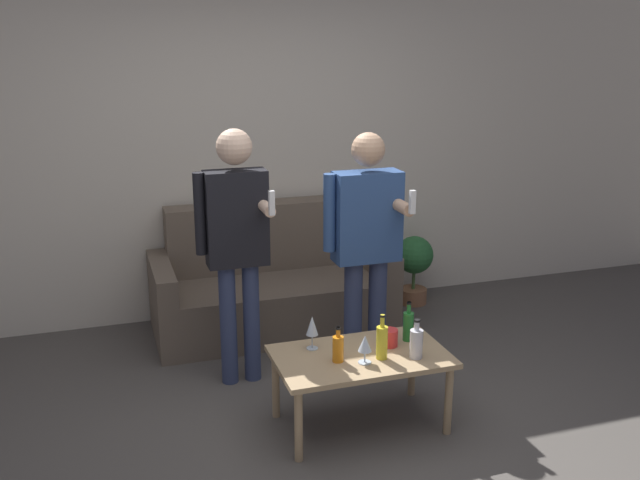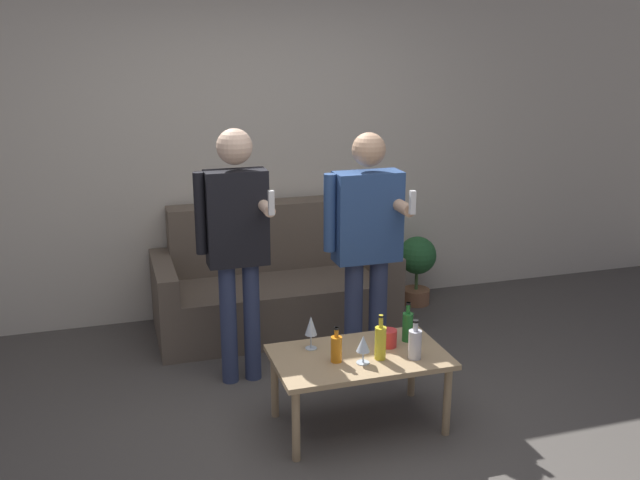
% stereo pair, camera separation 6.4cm
% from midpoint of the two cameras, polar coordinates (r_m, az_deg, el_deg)
% --- Properties ---
extents(ground_plane, '(16.00, 16.00, 0.00)m').
position_cam_midpoint_polar(ground_plane, '(3.89, 2.11, -17.14)').
color(ground_plane, '#514C47').
extents(wall_back, '(8.00, 0.06, 2.70)m').
position_cam_midpoint_polar(wall_back, '(5.50, -5.52, 7.82)').
color(wall_back, beige).
rests_on(wall_back, ground_plane).
extents(couch, '(1.75, 0.81, 0.91)m').
position_cam_midpoint_polar(couch, '(5.38, -3.46, -3.69)').
color(couch, '#6B5B4C').
rests_on(couch, ground_plane).
extents(coffee_table, '(0.96, 0.57, 0.44)m').
position_cam_midpoint_polar(coffee_table, '(4.01, 3.63, -9.78)').
color(coffee_table, tan).
rests_on(coffee_table, ground_plane).
extents(bottle_orange, '(0.07, 0.07, 0.22)m').
position_cam_midpoint_polar(bottle_orange, '(3.94, 8.07, -8.18)').
color(bottle_orange, silver).
rests_on(bottle_orange, coffee_table).
extents(bottle_green, '(0.06, 0.06, 0.20)m').
position_cam_midpoint_polar(bottle_green, '(3.87, 1.80, -8.63)').
color(bottle_green, orange).
rests_on(bottle_green, coffee_table).
extents(bottle_dark, '(0.06, 0.06, 0.23)m').
position_cam_midpoint_polar(bottle_dark, '(4.14, 7.46, -6.82)').
color(bottle_dark, '#23752D').
rests_on(bottle_dark, coffee_table).
extents(bottle_yellow, '(0.06, 0.06, 0.25)m').
position_cam_midpoint_polar(bottle_yellow, '(3.91, 5.33, -8.10)').
color(bottle_yellow, yellow).
rests_on(bottle_yellow, coffee_table).
extents(wine_glass_near, '(0.08, 0.08, 0.16)m').
position_cam_midpoint_polar(wine_glass_near, '(3.85, 3.96, -8.35)').
color(wine_glass_near, silver).
rests_on(wine_glass_near, coffee_table).
extents(wine_glass_far, '(0.07, 0.07, 0.19)m').
position_cam_midpoint_polar(wine_glass_far, '(4.00, -0.26, -6.94)').
color(wine_glass_far, silver).
rests_on(wine_glass_far, coffee_table).
extents(cup_on_table, '(0.10, 0.10, 0.10)m').
position_cam_midpoint_polar(cup_on_table, '(4.08, 5.94, -7.81)').
color(cup_on_table, red).
rests_on(cup_on_table, coffee_table).
extents(person_standing_left, '(0.44, 0.41, 1.61)m').
position_cam_midpoint_polar(person_standing_left, '(4.34, -6.26, 0.38)').
color(person_standing_left, navy).
rests_on(person_standing_left, ground_plane).
extents(person_standing_right, '(0.50, 0.41, 1.57)m').
position_cam_midpoint_polar(person_standing_right, '(4.48, 4.15, 0.30)').
color(person_standing_right, navy).
rests_on(person_standing_right, ground_plane).
extents(potted_plant, '(0.31, 0.31, 0.57)m').
position_cam_midpoint_polar(potted_plant, '(5.85, 8.09, -1.82)').
color(potted_plant, '#936042').
rests_on(potted_plant, ground_plane).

